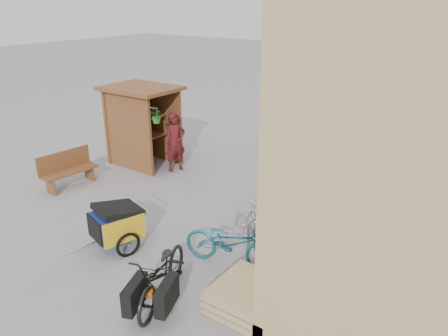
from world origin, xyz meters
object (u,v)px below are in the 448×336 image
Objects in this scene: bike_1 at (261,226)px; person_kiosk at (175,142)px; kiosk at (140,115)px; bike_4 at (319,192)px; bench at (68,169)px; cargo_bike at (162,275)px; shopping_carts at (385,150)px; pallet_stack at (246,296)px; bike_3 at (293,196)px; bike_6 at (333,172)px; bike_0 at (231,243)px; bike_7 at (338,168)px; bike_2 at (290,202)px; bike_5 at (319,182)px; child_trailer at (116,223)px.

person_kiosk is at bearing 74.30° from bike_1.
bike_4 is at bearing 2.38° from kiosk.
cargo_bike reaches higher than bench.
bike_1 is at bearing -97.51° from shopping_carts.
kiosk reaches higher than pallet_stack.
bike_6 is at bearing -14.30° from bike_3.
bike_6 is at bearing -14.06° from bike_0.
bike_2 is at bearing 161.72° from bike_7.
bike_0 reaches higher than bike_2.
bike_5 reaches higher than bike_6.
bike_1 is at bearing -20.19° from bike_0.
bike_4 is at bearing -19.40° from bike_2.
person_kiosk is at bearing 141.41° from pallet_stack.
kiosk reaches higher than bike_3.
bike_4 is at bearing 178.49° from bike_6.
person_kiosk is 4.84m from bike_1.
bike_0 is 1.19× the size of bike_1.
pallet_stack is at bearing -169.73° from bike_4.
child_trailer is 1.08× the size of bike_5.
bike_2 is at bearing -100.73° from shopping_carts.
bike_5 is (5.93, 3.14, -0.02)m from bench.
bike_6 is at bearing -109.98° from shopping_carts.
kiosk is at bearing 148.34° from pallet_stack.
person_kiosk is 4.68m from bike_7.
bike_7 is at bearing 19.07° from kiosk.
bench is at bearing 116.49° from bike_4.
bike_1 is (0.48, 2.45, -0.03)m from cargo_bike.
kiosk is at bearing 48.35° from bike_0.
pallet_stack is 0.70× the size of bike_3.
cargo_bike is 1.25× the size of bike_4.
bike_3 is (-0.03, 0.21, 0.08)m from bike_2.
bike_6 is at bearing -1.52° from bike_5.
bike_2 is (-0.84, -4.45, -0.19)m from shopping_carts.
kiosk is 1.53× the size of bike_2.
bike_1 is (4.26, -2.25, -0.41)m from person_kiosk.
bike_1 is at bearing 171.93° from bike_3.
bike_3 is 1.19m from bike_5.
kiosk is 5.88m from bike_4.
pallet_stack is 4.15m from bike_4.
bike_0 is (4.14, -3.16, -0.39)m from person_kiosk.
bike_5 reaches higher than bike_4.
bike_1 is 0.93× the size of bike_3.
bike_7 is at bearing -44.83° from person_kiosk.
kiosk is 1.42× the size of person_kiosk.
person_kiosk reaches higher than bike_0.
bike_2 is at bearing -78.26° from person_kiosk.
kiosk reaches higher than bike_5.
bench reaches higher than child_trailer.
bench is 3.74m from child_trailer.
shopping_carts reaches higher than bike_2.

